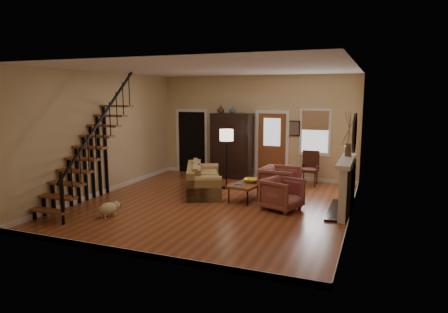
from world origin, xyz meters
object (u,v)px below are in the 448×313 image
(coffee_table, at_px, (247,192))
(sofa, at_px, (204,180))
(side_chair, at_px, (309,168))
(floor_lamp, at_px, (226,159))
(armoire, at_px, (232,146))
(armchair_right, at_px, (280,183))
(armchair_left, at_px, (282,194))

(coffee_table, bearing_deg, sofa, 170.85)
(sofa, height_order, side_chair, side_chair)
(sofa, xyz_separation_m, floor_lamp, (0.37, 0.79, 0.48))
(armoire, bearing_deg, armchair_right, -44.69)
(armoire, xyz_separation_m, sofa, (0.00, -2.25, -0.67))
(armchair_left, relative_size, side_chair, 0.81)
(armoire, distance_m, sofa, 2.35)
(sofa, bearing_deg, armchair_right, -20.41)
(sofa, distance_m, armchair_right, 2.11)
(armchair_right, bearing_deg, armoire, 49.87)
(coffee_table, bearing_deg, side_chair, 61.91)
(sofa, bearing_deg, coffee_table, -34.02)
(armchair_left, bearing_deg, side_chair, 15.91)
(coffee_table, bearing_deg, armchair_left, -27.28)
(floor_lamp, height_order, side_chair, floor_lamp)
(armoire, bearing_deg, side_chair, -4.48)
(armoire, relative_size, armchair_right, 2.23)
(floor_lamp, xyz_separation_m, side_chair, (2.18, 1.26, -0.35))
(sofa, xyz_separation_m, coffee_table, (1.34, -0.22, -0.16))
(sofa, distance_m, armchair_left, 2.49)
(armoire, relative_size, side_chair, 2.06)
(armchair_left, distance_m, side_chair, 2.81)
(sofa, distance_m, floor_lamp, 0.99)
(sofa, distance_m, coffee_table, 1.37)
(armchair_right, bearing_deg, sofa, 99.02)
(armoire, distance_m, coffee_table, 2.93)
(coffee_table, distance_m, armchair_right, 0.88)
(armoire, xyz_separation_m, coffee_table, (1.34, -2.46, -0.83))
(armchair_right, bearing_deg, floor_lamp, 74.87)
(armchair_right, height_order, floor_lamp, floor_lamp)
(coffee_table, bearing_deg, armoire, 118.56)
(armoire, bearing_deg, sofa, -89.92)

